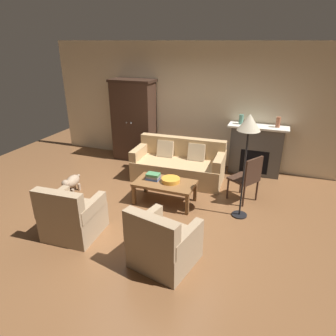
{
  "coord_description": "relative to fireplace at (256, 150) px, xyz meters",
  "views": [
    {
      "loc": [
        1.9,
        -4.23,
        2.8
      ],
      "look_at": [
        0.07,
        0.68,
        0.55
      ],
      "focal_mm": 31.89,
      "sensor_mm": 36.0,
      "label": 1
    }
  ],
  "objects": [
    {
      "name": "armchair_near_left",
      "position": [
        -2.38,
        -3.41,
        -0.25
      ],
      "size": [
        0.82,
        0.81,
        0.88
      ],
      "color": "#997F60",
      "rests_on": "ground"
    },
    {
      "name": "coffee_table",
      "position": [
        -1.41,
        -1.96,
        -0.2
      ],
      "size": [
        1.1,
        0.6,
        0.42
      ],
      "color": "brown",
      "rests_on": "ground"
    },
    {
      "name": "couch",
      "position": [
        -1.51,
        -0.89,
        -0.25
      ],
      "size": [
        1.95,
        0.92,
        0.86
      ],
      "color": "tan",
      "rests_on": "ground"
    },
    {
      "name": "floor_lamp",
      "position": [
        -0.04,
        -1.94,
        0.98
      ],
      "size": [
        0.36,
        0.36,
        1.79
      ],
      "color": "black",
      "rests_on": "ground"
    },
    {
      "name": "ground_plane",
      "position": [
        -1.55,
        -2.3,
        -0.57
      ],
      "size": [
        9.6,
        9.6,
        0.0
      ],
      "primitive_type": "plane",
      "color": "brown"
    },
    {
      "name": "side_chair_wooden",
      "position": [
        -0.01,
        -1.39,
        -0.06
      ],
      "size": [
        0.61,
        0.61,
        0.9
      ],
      "color": "#382319",
      "rests_on": "ground"
    },
    {
      "name": "book_stack",
      "position": [
        -1.66,
        -1.93,
        -0.09
      ],
      "size": [
        0.25,
        0.18,
        0.12
      ],
      "color": "#38569E",
      "rests_on": "coffee_table"
    },
    {
      "name": "fireplace",
      "position": [
        0.0,
        0.0,
        0.0
      ],
      "size": [
        1.26,
        0.48,
        1.12
      ],
      "color": "#4C4947",
      "rests_on": "ground"
    },
    {
      "name": "armoire",
      "position": [
        -2.95,
        -0.08,
        0.42
      ],
      "size": [
        1.06,
        0.57,
        1.97
      ],
      "color": "#382319",
      "rests_on": "ground"
    },
    {
      "name": "dog",
      "position": [
        -3.25,
        -2.27,
        -0.32
      ],
      "size": [
        0.24,
        0.57,
        0.39
      ],
      "color": "gray",
      "rests_on": "ground"
    },
    {
      "name": "armchair_near_right",
      "position": [
        -0.84,
        -3.53,
        -0.25
      ],
      "size": [
        0.91,
        0.92,
        0.88
      ],
      "color": "#997F60",
      "rests_on": "ground"
    },
    {
      "name": "back_wall",
      "position": [
        -1.55,
        0.25,
        0.83
      ],
      "size": [
        7.2,
        0.1,
        2.8
      ],
      "primitive_type": "cube",
      "color": "beige",
      "rests_on": "ground"
    },
    {
      "name": "mantel_vase_jade",
      "position": [
        -0.38,
        -0.02,
        0.65
      ],
      "size": [
        0.1,
        0.1,
        0.21
      ],
      "primitive_type": "cylinder",
      "color": "slate",
      "rests_on": "fireplace"
    },
    {
      "name": "mantel_vase_terracotta",
      "position": [
        0.38,
        -0.02,
        0.66
      ],
      "size": [
        0.09,
        0.09,
        0.22
      ],
      "primitive_type": "cylinder",
      "color": "#A86042",
      "rests_on": "fireplace"
    },
    {
      "name": "fruit_bowl",
      "position": [
        -1.32,
        -1.92,
        -0.11
      ],
      "size": [
        0.34,
        0.34,
        0.08
      ],
      "primitive_type": "cylinder",
      "color": "orange",
      "rests_on": "coffee_table"
    }
  ]
}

